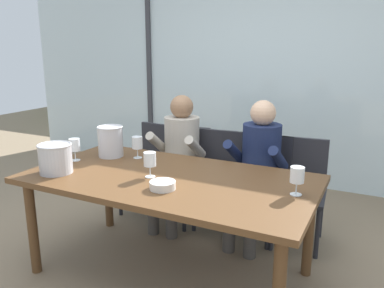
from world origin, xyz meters
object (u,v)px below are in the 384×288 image
chair_center (216,171)px  tasting_bowl (163,185)px  person_navy_polo (258,163)px  dining_table (169,186)px  person_beige_jumper (178,152)px  wine_glass_by_right_taster (75,146)px  chair_right_of_center (264,178)px  wine_glass_by_left_taster (137,144)px  chair_near_window_right (299,183)px  wine_glass_near_bucket (150,160)px  chair_near_curtain (153,162)px  ice_bucket_secondary (55,158)px  chair_left_of_center (185,166)px  wine_glass_center_pour (297,176)px  ice_bucket_primary (110,141)px

chair_center → tasting_bowl: (0.13, -1.15, 0.27)m
person_navy_polo → dining_table: bearing=-110.9°
person_beige_jumper → wine_glass_by_right_taster: person_beige_jumper is taller
chair_right_of_center → wine_glass_by_right_taster: wine_glass_by_right_taster is taller
tasting_bowl → wine_glass_by_left_taster: 0.74m
chair_near_window_right → chair_center: bearing=177.0°
wine_glass_near_bucket → person_beige_jumper: bearing=106.4°
chair_center → chair_near_curtain: bearing=176.9°
chair_near_curtain → ice_bucket_secondary: (-0.04, -1.20, 0.35)m
chair_left_of_center → wine_glass_by_right_taster: (-0.48, -0.93, 0.36)m
dining_table → wine_glass_center_pour: size_ratio=11.33×
dining_table → wine_glass_near_bucket: 0.23m
person_navy_polo → person_beige_jumper: bearing=-175.4°
dining_table → wine_glass_near_bucket: bearing=-148.4°
chair_near_window_right → person_navy_polo: (-0.32, -0.15, 0.17)m
chair_right_of_center → wine_glass_by_right_taster: 1.60m
chair_near_curtain → chair_right_of_center: size_ratio=1.00×
chair_near_window_right → wine_glass_near_bucket: wine_glass_near_bucket is taller
chair_near_window_right → wine_glass_by_right_taster: size_ratio=4.95×
dining_table → chair_right_of_center: size_ratio=2.29×
chair_left_of_center → tasting_bowl: chair_left_of_center is taller
person_beige_jumper → wine_glass_by_left_taster: (-0.09, -0.52, 0.19)m
chair_near_window_right → person_beige_jumper: (-1.06, -0.15, 0.17)m
chair_center → person_beige_jumper: person_beige_jumper is taller
chair_center → ice_bucket_secondary: 1.44m
chair_near_curtain → ice_bucket_secondary: ice_bucket_secondary is taller
ice_bucket_secondary → wine_glass_by_right_taster: ice_bucket_secondary is taller
chair_left_of_center → ice_bucket_secondary: bearing=-113.9°
chair_left_of_center → person_beige_jumper: bearing=-95.6°
tasting_bowl → chair_near_window_right: bearing=62.4°
chair_center → tasting_bowl: bearing=-87.2°
person_beige_jumper → wine_glass_near_bucket: size_ratio=6.79×
dining_table → chair_right_of_center: 1.04m
chair_center → person_beige_jumper: bearing=-162.2°
chair_left_of_center → tasting_bowl: size_ratio=5.25×
chair_center → person_navy_polo: bearing=-19.9°
tasting_bowl → chair_right_of_center: bearing=75.0°
chair_left_of_center → ice_bucket_primary: 0.85m
chair_center → wine_glass_near_bucket: wine_glass_near_bucket is taller
chair_center → person_beige_jumper: (-0.32, -0.12, 0.17)m
ice_bucket_primary → wine_glass_by_right_taster: 0.28m
ice_bucket_secondary → wine_glass_by_right_taster: size_ratio=1.35×
wine_glass_near_bucket → chair_right_of_center: bearing=63.4°
chair_right_of_center → chair_near_curtain: bearing=-173.8°
chair_near_curtain → person_navy_polo: bearing=-0.0°
wine_glass_near_bucket → ice_bucket_primary: bearing=152.3°
chair_near_curtain → ice_bucket_primary: size_ratio=3.49×
dining_table → chair_left_of_center: bearing=111.3°
ice_bucket_secondary → dining_table: bearing=20.7°
chair_left_of_center → wine_glass_by_right_taster: 1.11m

